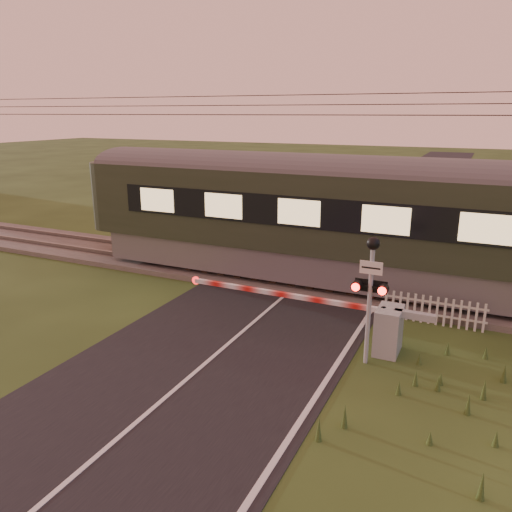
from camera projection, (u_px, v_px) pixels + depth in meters
The scene contains 7 objects.
ground at pixel (205, 364), 11.46m from camera, with size 160.00×160.00×0.00m, color #2A3B16.
road at pixel (200, 369), 11.25m from camera, with size 6.00×140.00×0.03m.
track_bed at pixel (302, 279), 17.10m from camera, with size 140.00×3.40×0.39m.
overhead_wires at pixel (307, 107), 15.53m from camera, with size 120.00×0.62×0.62m.
boom_gate at pixel (377, 326), 12.00m from camera, with size 6.50×0.88×1.16m.
crossing_signal at pixel (371, 278), 10.98m from camera, with size 0.76×0.34×3.00m.
picket_fence at pixel (433, 310), 13.54m from camera, with size 2.74×0.07×0.80m.
Camera 1 is at (5.44, -8.85, 5.58)m, focal length 35.00 mm.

